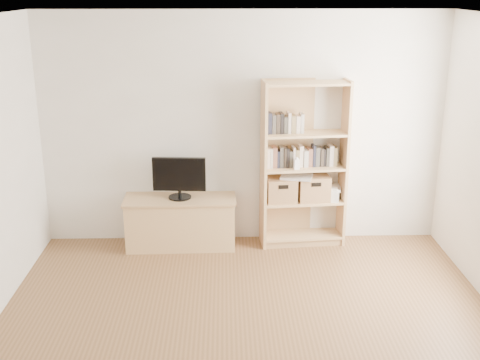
{
  "coord_description": "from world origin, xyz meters",
  "views": [
    {
      "loc": [
        -0.2,
        -4.05,
        2.85
      ],
      "look_at": [
        -0.04,
        1.9,
        0.9
      ],
      "focal_mm": 45.0,
      "sensor_mm": 36.0,
      "label": 1
    }
  ],
  "objects_px": {
    "basket_left": "(281,189)",
    "bookshelf": "(304,164)",
    "laptop": "(297,177)",
    "basket_right": "(313,188)",
    "baby_monitor": "(297,164)",
    "television": "(179,178)",
    "tv_stand": "(181,223)"
  },
  "relations": [
    {
      "from": "television",
      "to": "baby_monitor",
      "type": "height_order",
      "value": "television"
    },
    {
      "from": "television",
      "to": "tv_stand",
      "type": "bearing_deg",
      "value": 0.0
    },
    {
      "from": "tv_stand",
      "to": "baby_monitor",
      "type": "bearing_deg",
      "value": -3.8
    },
    {
      "from": "television",
      "to": "basket_right",
      "type": "height_order",
      "value": "television"
    },
    {
      "from": "tv_stand",
      "to": "basket_left",
      "type": "distance_m",
      "value": 1.2
    },
    {
      "from": "basket_right",
      "to": "baby_monitor",
      "type": "bearing_deg",
      "value": -155.61
    },
    {
      "from": "tv_stand",
      "to": "bookshelf",
      "type": "relative_size",
      "value": 0.64
    },
    {
      "from": "tv_stand",
      "to": "laptop",
      "type": "height_order",
      "value": "laptop"
    },
    {
      "from": "basket_left",
      "to": "bookshelf",
      "type": "bearing_deg",
      "value": 1.82
    },
    {
      "from": "tv_stand",
      "to": "basket_right",
      "type": "relative_size",
      "value": 3.48
    },
    {
      "from": "television",
      "to": "laptop",
      "type": "bearing_deg",
      "value": 5.17
    },
    {
      "from": "basket_right",
      "to": "laptop",
      "type": "height_order",
      "value": "laptop"
    },
    {
      "from": "bookshelf",
      "to": "laptop",
      "type": "height_order",
      "value": "bookshelf"
    },
    {
      "from": "baby_monitor",
      "to": "laptop",
      "type": "xyz_separation_m",
      "value": [
        0.01,
        0.09,
        -0.17
      ]
    },
    {
      "from": "tv_stand",
      "to": "television",
      "type": "distance_m",
      "value": 0.53
    },
    {
      "from": "baby_monitor",
      "to": "basket_right",
      "type": "height_order",
      "value": "baby_monitor"
    },
    {
      "from": "tv_stand",
      "to": "laptop",
      "type": "bearing_deg",
      "value": 0.15
    },
    {
      "from": "basket_right",
      "to": "laptop",
      "type": "relative_size",
      "value": 1.01
    },
    {
      "from": "basket_right",
      "to": "laptop",
      "type": "distance_m",
      "value": 0.24
    },
    {
      "from": "basket_left",
      "to": "basket_right",
      "type": "xyz_separation_m",
      "value": [
        0.36,
        0.03,
        0.01
      ]
    },
    {
      "from": "bookshelf",
      "to": "laptop",
      "type": "xyz_separation_m",
      "value": [
        -0.08,
        -0.02,
        -0.13
      ]
    },
    {
      "from": "tv_stand",
      "to": "television",
      "type": "xyz_separation_m",
      "value": [
        0.0,
        0.0,
        0.53
      ]
    },
    {
      "from": "baby_monitor",
      "to": "basket_right",
      "type": "bearing_deg",
      "value": 17.63
    },
    {
      "from": "basket_left",
      "to": "laptop",
      "type": "bearing_deg",
      "value": -3.27
    },
    {
      "from": "basket_left",
      "to": "laptop",
      "type": "relative_size",
      "value": 0.96
    },
    {
      "from": "tv_stand",
      "to": "laptop",
      "type": "relative_size",
      "value": 3.53
    },
    {
      "from": "basket_right",
      "to": "basket_left",
      "type": "bearing_deg",
      "value": -179.96
    },
    {
      "from": "bookshelf",
      "to": "basket_right",
      "type": "relative_size",
      "value": 5.42
    },
    {
      "from": "bookshelf",
      "to": "basket_right",
      "type": "height_order",
      "value": "bookshelf"
    },
    {
      "from": "television",
      "to": "baby_monitor",
      "type": "relative_size",
      "value": 5.19
    },
    {
      "from": "bookshelf",
      "to": "laptop",
      "type": "relative_size",
      "value": 5.49
    },
    {
      "from": "bookshelf",
      "to": "basket_right",
      "type": "xyz_separation_m",
      "value": [
        0.11,
        0.01,
        -0.27
      ]
    }
  ]
}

